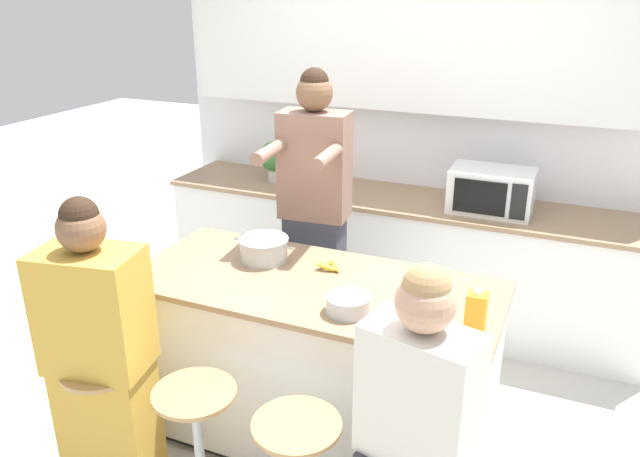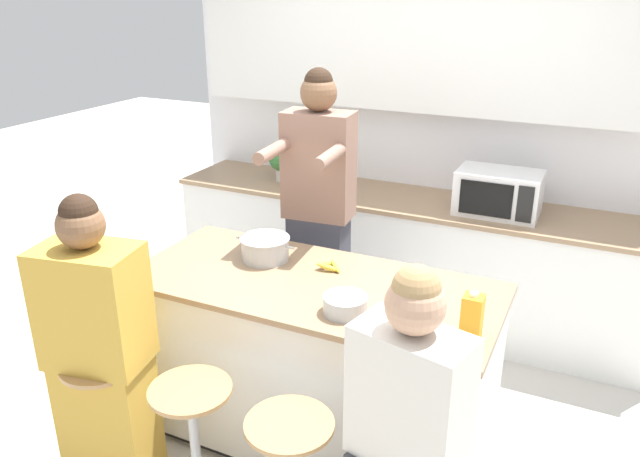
% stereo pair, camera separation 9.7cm
% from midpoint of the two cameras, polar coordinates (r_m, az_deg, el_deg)
% --- Properties ---
extents(ground_plane, '(16.00, 16.00, 0.00)m').
position_cam_midpoint_polar(ground_plane, '(3.54, -1.38, -18.31)').
color(ground_plane, beige).
extents(wall_back, '(3.63, 0.22, 2.70)m').
position_cam_midpoint_polar(wall_back, '(4.45, 8.24, 11.94)').
color(wall_back, white).
rests_on(wall_back, ground_plane).
extents(back_counter, '(3.37, 0.63, 0.89)m').
position_cam_midpoint_polar(back_counter, '(4.49, 6.46, -2.56)').
color(back_counter, white).
rests_on(back_counter, ground_plane).
extents(kitchen_island, '(1.81, 0.82, 0.92)m').
position_cam_midpoint_polar(kitchen_island, '(3.26, -1.46, -12.06)').
color(kitchen_island, black).
rests_on(kitchen_island, ground_plane).
extents(bar_stool_leftmost, '(0.38, 0.38, 0.68)m').
position_cam_midpoint_polar(bar_stool_leftmost, '(3.20, -19.55, -16.58)').
color(bar_stool_leftmost, tan).
rests_on(bar_stool_leftmost, ground_plane).
extents(bar_stool_center_left, '(0.38, 0.38, 0.68)m').
position_cam_midpoint_polar(bar_stool_center_left, '(2.96, -11.95, -19.34)').
color(bar_stool_center_left, tan).
rests_on(bar_stool_center_left, ground_plane).
extents(person_cooking, '(0.44, 0.59, 1.85)m').
position_cam_midpoint_polar(person_cooking, '(3.69, -1.26, 0.26)').
color(person_cooking, '#383842').
rests_on(person_cooking, ground_plane).
extents(person_wrapped_blanket, '(0.48, 0.36, 1.47)m').
position_cam_midpoint_polar(person_wrapped_blanket, '(3.02, -20.29, -11.25)').
color(person_wrapped_blanket, gold).
rests_on(person_wrapped_blanket, ground_plane).
extents(cooking_pot, '(0.35, 0.26, 0.12)m').
position_cam_midpoint_polar(cooking_pot, '(3.26, -6.02, -1.88)').
color(cooking_pot, '#B7BABC').
rests_on(cooking_pot, kitchen_island).
extents(fruit_bowl, '(0.20, 0.20, 0.08)m').
position_cam_midpoint_polar(fruit_bowl, '(2.75, 1.56, -6.94)').
color(fruit_bowl, '#B7BABC').
rests_on(fruit_bowl, kitchen_island).
extents(coffee_cup_near, '(0.11, 0.08, 0.09)m').
position_cam_midpoint_polar(coffee_cup_near, '(2.71, 6.95, -7.43)').
color(coffee_cup_near, '#DB4C51').
rests_on(coffee_cup_near, kitchen_island).
extents(banana_bunch, '(0.15, 0.10, 0.05)m').
position_cam_midpoint_polar(banana_bunch, '(3.15, -0.05, -3.44)').
color(banana_bunch, yellow).
rests_on(banana_bunch, kitchen_island).
extents(juice_carton, '(0.08, 0.08, 0.22)m').
position_cam_midpoint_polar(juice_carton, '(2.61, 13.01, -7.74)').
color(juice_carton, gold).
rests_on(juice_carton, kitchen_island).
extents(microwave, '(0.52, 0.33, 0.28)m').
position_cam_midpoint_polar(microwave, '(4.12, 14.75, 3.36)').
color(microwave, white).
rests_on(microwave, back_counter).
extents(potted_plant, '(0.23, 0.23, 0.30)m').
position_cam_midpoint_polar(potted_plant, '(4.62, -4.71, 6.41)').
color(potted_plant, beige).
rests_on(potted_plant, back_counter).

